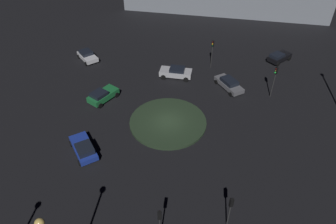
{
  "coord_description": "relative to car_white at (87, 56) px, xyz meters",
  "views": [
    {
      "loc": [
        17.33,
        21.75,
        24.33
      ],
      "look_at": [
        0.0,
        0.0,
        1.64
      ],
      "focal_mm": 33.48,
      "sensor_mm": 36.0,
      "label": 1
    }
  ],
  "objects": [
    {
      "name": "traffic_light_north",
      "position": [
        3.96,
        32.84,
        2.02
      ],
      "size": [
        0.35,
        0.39,
        3.8
      ],
      "rotation": [
        0.0,
        0.0,
        -1.89
      ],
      "color": "#2D2D2D",
      "rests_on": "ground_plane"
    },
    {
      "name": "car_silver",
      "position": [
        -7.52,
        12.29,
        0.11
      ],
      "size": [
        4.33,
        4.62,
        1.51
      ],
      "rotation": [
        0.0,
        0.0,
        2.28
      ],
      "color": "silver",
      "rests_on": "ground_plane"
    },
    {
      "name": "traffic_light_southwest",
      "position": [
        -13.25,
        13.46,
        2.37
      ],
      "size": [
        0.39,
        0.36,
        4.32
      ],
      "rotation": [
        0.0,
        0.0,
        0.43
      ],
      "color": "#2D2D2D",
      "rests_on": "ground_plane"
    },
    {
      "name": "car_white",
      "position": [
        0.0,
        0.0,
        0.0
      ],
      "size": [
        2.26,
        3.91,
        1.33
      ],
      "rotation": [
        0.0,
        0.0,
        1.52
      ],
      "color": "white",
      "rests_on": "ground_plane"
    },
    {
      "name": "car_black",
      "position": [
        -22.63,
        18.65,
        0.06
      ],
      "size": [
        3.89,
        1.98,
        1.43
      ],
      "rotation": [
        0.0,
        0.0,
        3.13
      ],
      "color": "black",
      "rests_on": "ground_plane"
    },
    {
      "name": "car_blue",
      "position": [
        9.49,
        17.65,
        0.02
      ],
      "size": [
        2.65,
        4.58,
        1.41
      ],
      "rotation": [
        0.0,
        0.0,
        4.55
      ],
      "color": "#1E38A5",
      "rests_on": "ground_plane"
    },
    {
      "name": "traffic_light_northeast",
      "position": [
        9.08,
        30.29,
        2.09
      ],
      "size": [
        0.38,
        0.39,
        3.9
      ],
      "rotation": [
        0.0,
        0.0,
        -2.29
      ],
      "color": "#2D2D2D",
      "rests_on": "ground_plane"
    },
    {
      "name": "car_green",
      "position": [
        3.33,
        10.68,
        0.09
      ],
      "size": [
        4.31,
        2.83,
        1.51
      ],
      "rotation": [
        0.0,
        0.0,
        3.38
      ],
      "color": "#1E7238",
      "rests_on": "ground_plane"
    },
    {
      "name": "traffic_light_west",
      "position": [
        -14.19,
        23.55,
        2.41
      ],
      "size": [
        0.39,
        0.35,
        4.39
      ],
      "rotation": [
        0.0,
        0.0,
        -0.3
      ],
      "color": "#2D2D2D",
      "rests_on": "ground_plane"
    },
    {
      "name": "ground_plane",
      "position": [
        -0.45,
        19.34,
        -0.7
      ],
      "size": [
        114.6,
        114.6,
        0.0
      ],
      "primitive_type": "plane",
      "color": "black"
    },
    {
      "name": "car_grey",
      "position": [
        -11.31,
        18.86,
        0.02
      ],
      "size": [
        2.62,
        4.81,
        1.39
      ],
      "rotation": [
        0.0,
        0.0,
        1.38
      ],
      "color": "slate",
      "rests_on": "ground_plane"
    },
    {
      "name": "roundabout_island",
      "position": [
        -0.45,
        19.34,
        -0.57
      ],
      "size": [
        9.06,
        9.06,
        0.27
      ],
      "primitive_type": "cylinder",
      "color": "#263823",
      "rests_on": "ground_plane"
    }
  ]
}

